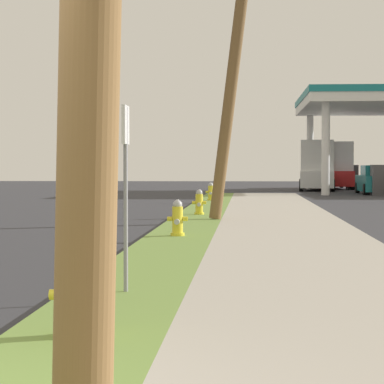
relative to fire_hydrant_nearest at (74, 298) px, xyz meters
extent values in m
cylinder|color=yellow|center=(0.00, 0.01, -0.30)|extent=(0.29, 0.29, 0.06)
cylinder|color=yellow|center=(0.00, 0.01, -0.03)|extent=(0.22, 0.22, 0.60)
sphere|color=#B2B2B7|center=(0.00, 0.01, 0.31)|extent=(0.19, 0.19, 0.19)
cylinder|color=#B2B2B7|center=(0.00, 0.01, 0.39)|extent=(0.06, 0.06, 0.05)
cylinder|color=yellow|center=(-0.16, 0.01, 0.02)|extent=(0.10, 0.09, 0.09)
cylinder|color=yellow|center=(0.16, 0.01, 0.02)|extent=(0.10, 0.09, 0.09)
cylinder|color=#B2B2B7|center=(0.00, -0.16, -0.03)|extent=(0.11, 0.12, 0.11)
cylinder|color=yellow|center=(0.03, 10.27, -0.30)|extent=(0.29, 0.29, 0.06)
cylinder|color=yellow|center=(0.03, 10.27, -0.03)|extent=(0.22, 0.22, 0.60)
sphere|color=#B2B2B7|center=(0.03, 10.27, 0.31)|extent=(0.19, 0.19, 0.19)
cylinder|color=#B2B2B7|center=(0.03, 10.27, 0.39)|extent=(0.06, 0.06, 0.05)
cylinder|color=yellow|center=(-0.13, 10.27, 0.02)|extent=(0.10, 0.09, 0.09)
cylinder|color=yellow|center=(0.19, 10.27, 0.02)|extent=(0.10, 0.09, 0.09)
cylinder|color=#B2B2B7|center=(0.03, 10.10, -0.03)|extent=(0.11, 0.12, 0.11)
cylinder|color=yellow|center=(0.05, 17.90, -0.30)|extent=(0.29, 0.29, 0.06)
cylinder|color=yellow|center=(0.05, 17.90, -0.03)|extent=(0.22, 0.22, 0.60)
sphere|color=#B2B2B7|center=(0.05, 17.90, 0.31)|extent=(0.19, 0.19, 0.19)
cylinder|color=#B2B2B7|center=(0.05, 17.90, 0.39)|extent=(0.06, 0.06, 0.05)
cylinder|color=yellow|center=(-0.11, 17.90, 0.02)|extent=(0.10, 0.09, 0.09)
cylinder|color=yellow|center=(0.21, 17.90, 0.02)|extent=(0.10, 0.09, 0.09)
cylinder|color=#B2B2B7|center=(0.05, 17.73, -0.03)|extent=(0.11, 0.12, 0.11)
cylinder|color=yellow|center=(-0.04, 27.98, -0.30)|extent=(0.29, 0.29, 0.06)
cylinder|color=yellow|center=(-0.04, 27.98, -0.03)|extent=(0.22, 0.22, 0.60)
sphere|color=#B2B2B7|center=(-0.04, 27.98, 0.31)|extent=(0.19, 0.19, 0.19)
cylinder|color=#B2B2B7|center=(-0.04, 27.98, 0.39)|extent=(0.06, 0.06, 0.05)
cylinder|color=yellow|center=(-0.20, 27.98, 0.02)|extent=(0.10, 0.09, 0.09)
cylinder|color=yellow|center=(0.12, 27.98, 0.02)|extent=(0.10, 0.09, 0.09)
cylinder|color=#B2B2B7|center=(-0.04, 27.81, -0.03)|extent=(0.11, 0.12, 0.11)
cylinder|color=brown|center=(1.21, 15.59, 4.74)|extent=(1.63, 0.73, 10.13)
cylinder|color=gray|center=(0.07, 2.55, 0.72)|extent=(0.05, 0.05, 2.10)
cube|color=white|center=(0.07, 2.55, 1.57)|extent=(0.04, 0.36, 0.44)
cylinder|color=silver|center=(5.57, 37.91, 1.99)|extent=(0.44, 0.44, 4.87)
cylinder|color=silver|center=(5.57, 49.00, 1.99)|extent=(0.44, 0.44, 4.87)
cube|color=white|center=(8.30, 43.45, 4.67)|extent=(7.27, 12.89, 0.50)
cube|color=#197A7F|center=(8.30, 43.45, 5.10)|extent=(7.37, 12.99, 0.36)
cube|color=#47474C|center=(8.30, 37.91, 0.35)|extent=(0.70, 1.10, 1.60)
cube|color=#47474C|center=(8.30, 49.00, 0.35)|extent=(0.70, 1.10, 1.60)
cube|color=#197075|center=(8.56, 39.95, 0.14)|extent=(1.83, 4.51, 0.85)
cube|color=#197075|center=(8.55, 39.73, 0.85)|extent=(1.61, 2.03, 0.56)
cylinder|color=black|center=(7.70, 41.65, -0.15)|extent=(0.22, 0.60, 0.60)
cylinder|color=black|center=(7.69, 38.25, -0.15)|extent=(0.22, 0.60, 0.60)
cube|color=white|center=(5.88, 46.86, 0.26)|extent=(2.56, 6.55, 1.00)
cube|color=white|center=(5.82, 46.09, 1.71)|extent=(2.31, 4.13, 1.90)
cube|color=white|center=(6.07, 48.90, 1.21)|extent=(2.02, 2.20, 0.90)
cylinder|color=black|center=(5.17, 49.58, -0.07)|extent=(0.29, 0.78, 0.76)
cylinder|color=black|center=(7.07, 49.41, -0.07)|extent=(0.29, 0.78, 0.76)
cylinder|color=black|center=(4.70, 44.30, -0.07)|extent=(0.29, 0.78, 0.76)
cylinder|color=black|center=(6.59, 44.13, -0.07)|extent=(0.29, 0.78, 0.76)
cube|color=red|center=(7.21, 50.63, 0.26)|extent=(2.17, 6.45, 1.00)
cube|color=white|center=(7.23, 49.86, 1.71)|extent=(2.06, 4.02, 1.90)
cube|color=red|center=(7.16, 52.68, 1.21)|extent=(1.89, 2.10, 0.90)
cylinder|color=black|center=(6.19, 53.25, -0.07)|extent=(0.24, 0.77, 0.76)
cylinder|color=black|center=(8.09, 53.30, -0.07)|extent=(0.24, 0.77, 0.76)
cylinder|color=black|center=(6.33, 47.96, -0.07)|extent=(0.24, 0.77, 0.76)
cylinder|color=black|center=(8.23, 48.01, -0.07)|extent=(0.24, 0.77, 0.76)
camera|label=1|loc=(1.45, -7.04, 1.11)|focal=79.54mm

